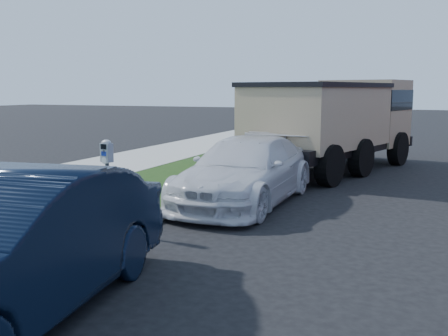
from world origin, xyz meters
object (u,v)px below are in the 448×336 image
at_px(white_wagon, 245,171).
at_px(navy_sedan, 6,248).
at_px(parking_meter, 107,164).
at_px(dump_truck, 336,119).

xyz_separation_m(white_wagon, navy_sedan, (-0.31, -6.39, 0.08)).
relative_size(parking_meter, dump_truck, 0.20).
bearing_deg(navy_sedan, white_wagon, 79.00).
bearing_deg(navy_sedan, parking_meter, 99.07).
relative_size(parking_meter, navy_sedan, 0.31).
distance_m(parking_meter, navy_sedan, 3.46).
bearing_deg(parking_meter, navy_sedan, -60.23).
relative_size(white_wagon, navy_sedan, 1.02).
bearing_deg(white_wagon, dump_truck, 82.22).
bearing_deg(parking_meter, white_wagon, 79.23).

